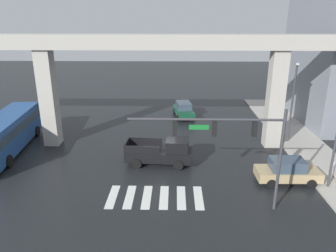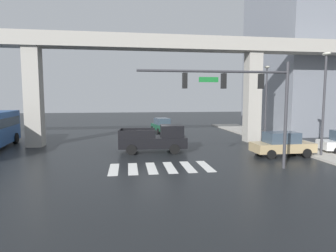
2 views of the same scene
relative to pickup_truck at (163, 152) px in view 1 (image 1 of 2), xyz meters
The scene contains 10 objects.
ground_plane 1.03m from the pickup_truck, 168.60° to the left, with size 120.00×120.00×0.00m, color black.
crosswalk_stripes 5.01m from the pickup_truck, 93.20° to the right, with size 6.05×2.80×0.01m.
elevated_overpass 8.10m from the pickup_truck, 93.96° to the left, with size 53.79×1.81×9.58m.
sidewalk_east 12.63m from the pickup_truck, ahead, with size 4.00×36.00×0.15m, color #ADA89E.
pickup_truck is the anchor object (origin of this frame).
city_bus 13.42m from the pickup_truck, behind, with size 3.52×10.98×2.99m.
sedan_dark_green 12.53m from the pickup_truck, 81.16° to the left, with size 2.49×4.53×1.72m.
sedan_tan 9.13m from the pickup_truck, 17.22° to the right, with size 4.33×2.03×1.72m.
traffic_signal_mast 8.20m from the pickup_truck, 54.82° to the right, with size 8.69×0.32×6.20m.
street_lamp_mid_block 12.69m from the pickup_truck, 22.72° to the left, with size 0.44×0.70×7.24m.
Camera 1 is at (1.20, -22.72, 10.94)m, focal length 34.12 mm.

